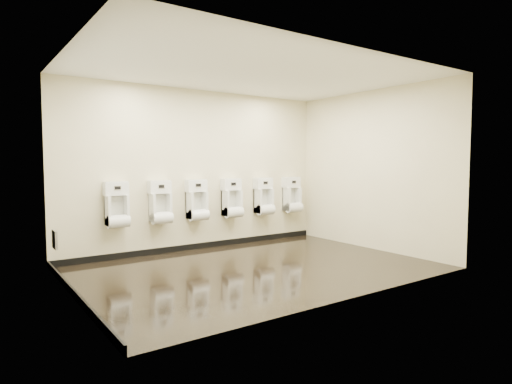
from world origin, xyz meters
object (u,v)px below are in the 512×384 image
(urinal_0, at_px, (117,208))
(urinal_2, at_px, (197,203))
(urinal_5, at_px, (292,197))
(urinal_1, at_px, (160,206))
(urinal_3, at_px, (232,201))
(urinal_4, at_px, (264,199))
(access_panel, at_px, (55,240))

(urinal_0, relative_size, urinal_2, 1.00)
(urinal_0, distance_m, urinal_5, 3.53)
(urinal_1, height_order, urinal_2, same)
(urinal_0, height_order, urinal_3, same)
(urinal_2, distance_m, urinal_4, 1.44)
(access_panel, bearing_deg, urinal_0, 23.65)
(urinal_1, bearing_deg, urinal_2, 0.00)
(urinal_0, distance_m, urinal_1, 0.71)
(urinal_2, xyz_separation_m, urinal_4, (1.44, 0.00, 0.00))
(access_panel, xyz_separation_m, urinal_3, (3.07, 0.43, 0.33))
(access_panel, bearing_deg, urinal_3, 7.90)
(access_panel, relative_size, urinal_2, 0.36)
(urinal_1, xyz_separation_m, urinal_5, (2.82, 0.00, 0.00))
(urinal_0, xyz_separation_m, urinal_3, (2.10, 0.00, 0.00))
(urinal_2, xyz_separation_m, urinal_3, (0.71, 0.00, 0.00))
(urinal_3, bearing_deg, urinal_5, 0.00)
(access_panel, xyz_separation_m, urinal_4, (3.80, 0.43, 0.33))
(access_panel, relative_size, urinal_3, 0.36)
(urinal_0, bearing_deg, urinal_4, 0.00)
(urinal_3, distance_m, urinal_5, 1.43)
(access_panel, distance_m, urinal_1, 1.77)
(urinal_1, bearing_deg, urinal_3, 0.00)
(access_panel, distance_m, urinal_5, 4.53)
(urinal_2, height_order, urinal_5, same)
(urinal_1, bearing_deg, access_panel, -165.81)
(urinal_0, distance_m, urinal_2, 1.39)
(access_panel, relative_size, urinal_4, 0.36)
(access_panel, height_order, urinal_4, urinal_4)
(urinal_0, relative_size, urinal_1, 1.00)
(access_panel, distance_m, urinal_2, 2.42)
(urinal_3, bearing_deg, urinal_2, 180.00)
(urinal_0, height_order, urinal_4, same)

